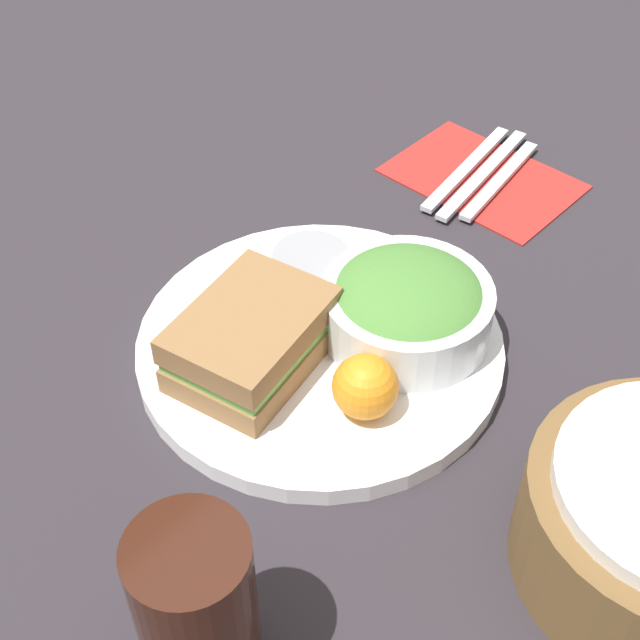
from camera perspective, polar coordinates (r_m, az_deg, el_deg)
ground_plane at (r=0.70m, az=0.00°, el=-2.11°), size 4.00×4.00×0.00m
plate at (r=0.70m, az=0.00°, el=-1.65°), size 0.29×0.29×0.02m
sandwich at (r=0.66m, az=-4.40°, el=-1.23°), size 0.13×0.11×0.05m
salad_bowl at (r=0.68m, az=5.61°, el=0.95°), size 0.13×0.13×0.06m
dressing_cup at (r=0.72m, az=-0.57°, el=3.11°), size 0.06×0.06×0.04m
orange_wedge at (r=0.63m, az=2.91°, el=-4.29°), size 0.05×0.05×0.05m
drink_glass at (r=0.51m, az=-7.86°, el=-18.05°), size 0.07×0.07×0.13m
napkin at (r=0.89m, az=10.36°, el=8.95°), size 0.12×0.17×0.00m
fork at (r=0.90m, az=9.36°, el=9.58°), size 0.16×0.04×0.01m
knife at (r=0.89m, az=10.40°, el=9.18°), size 0.17×0.04×0.01m
spoon at (r=0.89m, az=11.44°, el=8.77°), size 0.15×0.03×0.01m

